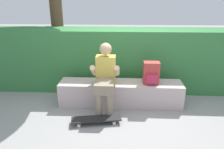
{
  "coord_description": "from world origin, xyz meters",
  "views": [
    {
      "loc": [
        0.01,
        -3.35,
        1.94
      ],
      "look_at": [
        -0.16,
        0.26,
        0.6
      ],
      "focal_mm": 34.09,
      "sensor_mm": 36.0,
      "label": 1
    }
  ],
  "objects_px": {
    "skateboard_near_person": "(96,119)",
    "backpack_on_bench": "(151,73)",
    "bench_main": "(120,93)",
    "person_skater": "(105,76)"
  },
  "relations": [
    {
      "from": "person_skater",
      "to": "backpack_on_bench",
      "type": "xyz_separation_m",
      "value": [
        0.81,
        0.2,
        -0.01
      ]
    },
    {
      "from": "bench_main",
      "to": "backpack_on_bench",
      "type": "bearing_deg",
      "value": -0.99
    },
    {
      "from": "bench_main",
      "to": "person_skater",
      "type": "height_order",
      "value": "person_skater"
    },
    {
      "from": "bench_main",
      "to": "person_skater",
      "type": "distance_m",
      "value": 0.54
    },
    {
      "from": "skateboard_near_person",
      "to": "backpack_on_bench",
      "type": "relative_size",
      "value": 2.06
    },
    {
      "from": "bench_main",
      "to": "backpack_on_bench",
      "type": "relative_size",
      "value": 5.66
    },
    {
      "from": "person_skater",
      "to": "backpack_on_bench",
      "type": "height_order",
      "value": "person_skater"
    },
    {
      "from": "skateboard_near_person",
      "to": "bench_main",
      "type": "bearing_deg",
      "value": 60.87
    },
    {
      "from": "skateboard_near_person",
      "to": "person_skater",
      "type": "bearing_deg",
      "value": 76.37
    },
    {
      "from": "person_skater",
      "to": "skateboard_near_person",
      "type": "distance_m",
      "value": 0.74
    }
  ]
}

